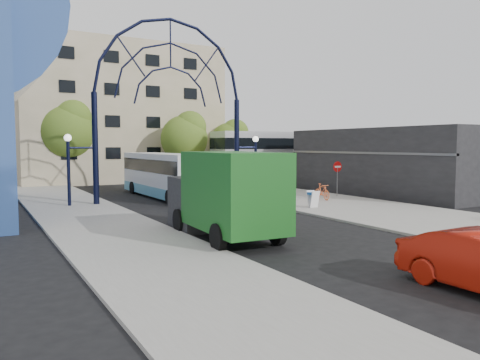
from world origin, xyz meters
TOP-DOWN VIEW (x-y plane):
  - ground at (0.00, 0.00)m, footprint 120.00×120.00m
  - sidewalk_east at (8.00, 4.00)m, footprint 8.00×56.00m
  - plaza_west at (-6.50, 6.00)m, footprint 5.00×50.00m
  - gateway_arch at (0.00, 14.00)m, footprint 13.64×0.44m
  - stop_sign at (4.80, 12.00)m, footprint 0.80×0.07m
  - do_not_enter_sign at (11.00, 10.00)m, footprint 0.76×0.07m
  - street_name_sign at (5.20, 12.60)m, footprint 0.70×0.70m
  - sandwich_board at (5.60, 5.98)m, footprint 0.55×0.61m
  - commercial_block_east at (16.00, 10.00)m, footprint 6.00×16.00m
  - apartment_block at (2.00, 34.97)m, footprint 20.00×12.10m
  - train_platform at (20.00, 22.00)m, footprint 32.00×5.00m
  - train_car at (20.00, 22.00)m, footprint 25.10×3.05m
  - tree_north_a at (6.12, 25.93)m, footprint 4.48×4.48m
  - tree_north_b at (-3.88, 29.93)m, footprint 5.12×5.12m
  - tree_north_c at (12.12, 27.93)m, footprint 4.16×4.16m
  - city_bus at (0.33, 16.39)m, footprint 2.76×11.53m
  - green_truck at (-2.81, 1.19)m, footprint 2.99×7.06m
  - black_suv at (0.96, 8.02)m, footprint 3.13×4.57m
  - bike_near_a at (6.11, 12.48)m, footprint 1.30×1.97m
  - bike_near_b at (8.67, 8.87)m, footprint 0.70×1.81m

SIDE VIEW (x-z plane):
  - ground at x=0.00m, z-range 0.00..0.00m
  - sidewalk_east at x=8.00m, z-range 0.00..0.12m
  - plaza_west at x=-6.50m, z-range 0.00..0.12m
  - train_platform at x=20.00m, z-range 0.00..0.80m
  - black_suv at x=0.96m, z-range 0.00..1.16m
  - bike_near_a at x=6.11m, z-range 0.12..1.10m
  - bike_near_b at x=8.67m, z-range 0.12..1.18m
  - sandwich_board at x=5.60m, z-range 0.25..1.24m
  - city_bus at x=0.33m, z-range 0.07..3.23m
  - green_truck at x=-2.81m, z-range 0.00..3.50m
  - do_not_enter_sign at x=11.00m, z-range 0.74..3.22m
  - stop_sign at x=4.80m, z-range 0.74..3.24m
  - street_name_sign at x=5.20m, z-range 0.73..3.53m
  - commercial_block_east at x=16.00m, z-range 0.00..5.00m
  - train_car at x=20.00m, z-range 0.80..5.00m
  - tree_north_c at x=12.12m, z-range 1.03..7.53m
  - tree_north_a at x=6.12m, z-range 1.11..8.11m
  - tree_north_b at x=-3.88m, z-range 1.27..9.27m
  - apartment_block at x=2.00m, z-range 0.00..14.00m
  - gateway_arch at x=0.00m, z-range 2.51..14.61m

